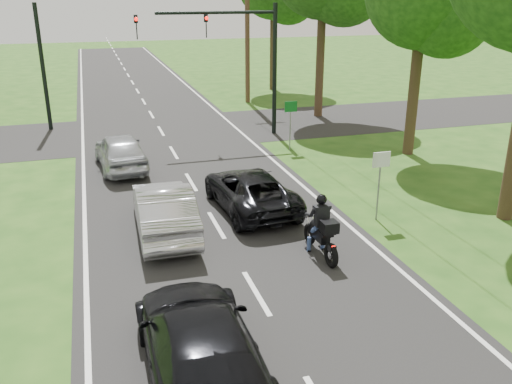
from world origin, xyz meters
TOP-DOWN VIEW (x-y plane):
  - ground at (0.00, 0.00)m, footprint 140.00×140.00m
  - road at (0.00, 10.00)m, footprint 8.00×100.00m
  - cross_road at (0.00, 16.00)m, footprint 60.00×7.00m
  - motorcycle_rider at (2.15, 1.30)m, footprint 0.56×1.97m
  - dark_suv at (1.32, 4.95)m, footprint 2.32×4.58m
  - silver_sedan at (-1.51, 3.90)m, footprint 1.61×4.37m
  - silver_suv at (-2.27, 10.37)m, footprint 2.01×4.25m
  - dark_car_behind at (-1.78, -2.50)m, footprint 1.98×4.82m
  - traffic_signal at (3.34, 14.00)m, footprint 6.38×0.44m
  - signal_pole_far at (-5.20, 18.00)m, footprint 0.20×0.20m
  - utility_pole_far at (6.20, 22.00)m, footprint 1.60×0.28m
  - sign_white at (4.70, 2.98)m, footprint 0.55×0.07m
  - sign_green at (4.90, 10.98)m, footprint 0.55×0.07m

SIDE VIEW (x-z plane):
  - ground at x=0.00m, z-range 0.00..0.00m
  - cross_road at x=0.00m, z-range 0.00..0.01m
  - road at x=0.00m, z-range 0.00..0.01m
  - dark_suv at x=1.32m, z-range 0.01..1.25m
  - motorcycle_rider at x=2.15m, z-range -0.18..1.52m
  - dark_car_behind at x=-1.78m, z-range 0.01..1.41m
  - silver_suv at x=-2.27m, z-range 0.01..1.42m
  - silver_sedan at x=-1.51m, z-range 0.01..1.44m
  - sign_white at x=4.70m, z-range 0.54..2.66m
  - sign_green at x=4.90m, z-range 0.54..2.66m
  - signal_pole_far at x=-5.20m, z-range 0.00..6.00m
  - traffic_signal at x=3.34m, z-range 1.14..7.14m
  - utility_pole_far at x=6.20m, z-range 0.08..10.08m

